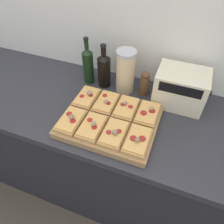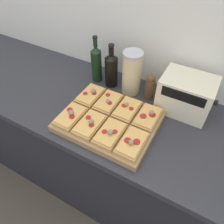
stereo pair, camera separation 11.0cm
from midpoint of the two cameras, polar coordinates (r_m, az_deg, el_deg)
The scene contains 17 objects.
ground_plane at distance 1.82m, azimuth -6.31°, elevation -26.64°, with size 12.00×12.00×0.00m, color #4C4238.
wall_back at distance 1.28m, azimuth 3.06°, elevation 23.51°, with size 6.00×0.06×2.50m.
kitchen_counter at distance 1.54m, azimuth -2.44°, elevation -10.94°, with size 2.63×0.67×0.88m.
cutting_board at distance 1.11m, azimuth -3.39°, elevation -2.54°, with size 0.47×0.38×0.04m, color #A37A4C.
pizza_slice_back_left at distance 1.21m, azimuth -9.18°, elevation 3.69°, with size 0.10×0.17×0.05m.
pizza_slice_back_midleft at distance 1.16m, azimuth -4.25°, elevation 2.36°, with size 0.10×0.17×0.05m.
pizza_slice_back_midright at distance 1.13m, azimuth 1.01°, elevation 0.97°, with size 0.10×0.17×0.05m.
pizza_slice_back_right at distance 1.11m, azimuth 6.55°, elevation -0.49°, with size 0.10×0.17×0.05m.
pizza_slice_front_left at distance 1.10m, azimuth -13.54°, elevation -2.26°, with size 0.10×0.17×0.05m.
pizza_slice_front_midleft at distance 1.05m, azimuth -8.26°, elevation -3.96°, with size 0.10×0.17×0.05m.
pizza_slice_front_midright at distance 1.02m, azimuth -2.55°, elevation -5.75°, with size 0.10×0.17×0.05m.
pizza_slice_front_right at distance 0.99m, azimuth 3.55°, elevation -7.58°, with size 0.10×0.17×0.05m.
olive_oil_bottle at distance 1.33m, azimuth -8.66°, elevation 11.99°, with size 0.06×0.06×0.29m.
wine_bottle at distance 1.30m, azimuth -4.57°, elevation 10.88°, with size 0.08×0.08×0.27m.
grain_jar_tall at distance 1.24m, azimuth 0.97°, elevation 10.43°, with size 0.11×0.11×0.26m.
pepper_mill at distance 1.25m, azimuth 6.01°, elevation 7.29°, with size 0.05×0.05×0.16m.
toaster_oven at distance 1.21m, azimuth 14.97°, elevation 5.92°, with size 0.29×0.20×0.20m.
Camera 1 is at (0.32, -0.48, 1.72)m, focal length 35.00 mm.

